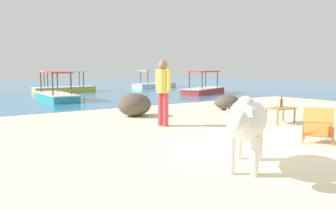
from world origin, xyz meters
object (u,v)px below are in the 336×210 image
person_standing (163,88)px  boat_yellow (64,87)px  bottle (281,103)px  boat_red (204,89)px  cow (247,120)px  boat_teal (56,94)px  boat_white (155,84)px  deck_chair_near (318,124)px  low_bench_table (281,110)px

person_standing → boat_yellow: person_standing is taller
bottle → boat_red: bearing=60.1°
cow → bottle: bearing=174.3°
person_standing → boat_teal: bearing=-97.4°
boat_white → person_standing: bearing=46.0°
boat_white → cow: bearing=48.9°
deck_chair_near → boat_red: boat_red is taller
cow → person_standing: (1.01, 3.60, 0.26)m
person_standing → boat_red: 11.26m
cow → boat_white: bearing=-155.1°
cow → low_bench_table: 4.37m
cow → low_bench_table: bearing=174.3°
bottle → boat_red: boat_red is taller
deck_chair_near → boat_yellow: (0.62, 16.91, -0.13)m
boat_teal → boat_red: bearing=86.6°
low_bench_table → boat_teal: 10.35m
person_standing → boat_white: 17.07m
boat_teal → deck_chair_near: bearing=8.5°
person_standing → boat_white: size_ratio=0.42×
boat_red → deck_chair_near: bearing=34.2°
person_standing → boat_red: (8.10, 7.80, -0.70)m
low_bench_table → boat_red: boat_red is taller
boat_teal → person_standing: bearing=2.6°
low_bench_table → boat_yellow: boat_yellow is taller
bottle → boat_yellow: size_ratio=0.08×
boat_white → boat_red: bearing=70.1°
bottle → boat_red: (5.25, 9.13, -0.27)m
person_standing → boat_yellow: (1.90, 13.59, -0.70)m
bottle → boat_yellow: boat_yellow is taller
deck_chair_near → boat_white: (7.73, 17.80, -0.13)m
deck_chair_near → boat_yellow: boat_yellow is taller
low_bench_table → deck_chair_near: size_ratio=0.83×
boat_red → boat_white: (0.91, 6.68, 0.00)m
cow → low_bench_table: (3.75, 2.20, -0.35)m
boat_yellow → boat_white: same height
cow → bottle: 4.48m
bottle → boat_red: size_ratio=0.08×
bottle → deck_chair_near: bottle is taller
cow → bottle: cow is taller
boat_yellow → person_standing: bearing=-97.3°
cow → boat_teal: boat_teal is taller
boat_yellow → deck_chair_near: bearing=-91.4°
bottle → boat_white: boat_white is taller
bottle → cow: bearing=-149.6°
person_standing → boat_white: bearing=-130.1°
deck_chair_near → boat_yellow: bearing=59.0°
cow → low_bench_table: cow is taller
low_bench_table → bottle: bearing=32.1°
low_bench_table → deck_chair_near: (-1.47, -1.93, 0.05)m
cow → boat_red: 14.59m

